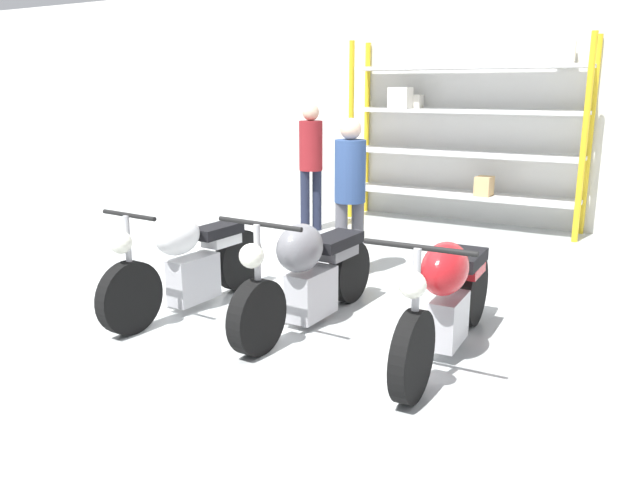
% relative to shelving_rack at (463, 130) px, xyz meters
% --- Properties ---
extents(ground_plane, '(30.00, 30.00, 0.00)m').
position_rel_shelving_rack_xyz_m(ground_plane, '(0.13, -4.73, -1.37)').
color(ground_plane, '#B2B7B7').
extents(back_wall, '(30.00, 0.08, 3.60)m').
position_rel_shelving_rack_xyz_m(back_wall, '(0.13, 0.37, 0.43)').
color(back_wall, silver).
rests_on(back_wall, ground_plane).
extents(shelving_rack, '(3.36, 0.63, 2.63)m').
position_rel_shelving_rack_xyz_m(shelving_rack, '(0.00, 0.00, 0.00)').
color(shelving_rack, gold).
rests_on(shelving_rack, ground_plane).
extents(motorcycle_white, '(0.59, 1.97, 0.99)m').
position_rel_shelving_rack_xyz_m(motorcycle_white, '(-1.01, -4.71, -0.93)').
color(motorcycle_white, black).
rests_on(motorcycle_white, ground_plane).
extents(motorcycle_grey, '(0.74, 1.98, 1.01)m').
position_rel_shelving_rack_xyz_m(motorcycle_grey, '(0.12, -4.50, -0.92)').
color(motorcycle_grey, black).
rests_on(motorcycle_grey, ground_plane).
extents(motorcycle_red, '(0.73, 2.11, 1.02)m').
position_rel_shelving_rack_xyz_m(motorcycle_red, '(1.34, -4.58, -0.89)').
color(motorcycle_red, black).
rests_on(motorcycle_red, ground_plane).
extents(person_browsing, '(0.45, 0.45, 1.66)m').
position_rel_shelving_rack_xyz_m(person_browsing, '(-0.21, -3.11, -0.39)').
color(person_browsing, '#595960').
rests_on(person_browsing, ground_plane).
extents(person_near_rack, '(0.45, 0.45, 1.75)m').
position_rel_shelving_rack_xyz_m(person_near_rack, '(-1.68, -1.40, -0.33)').
color(person_near_rack, '#1E2338').
rests_on(person_near_rack, ground_plane).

